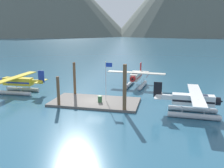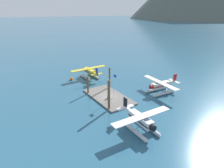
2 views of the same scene
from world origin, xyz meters
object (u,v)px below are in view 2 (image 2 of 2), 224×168
object	(u,v)px
flagpole	(114,83)
fuel_drum	(109,96)
mooring_buoy	(71,79)
seaplane_white_stbd_aft	(141,121)
seaplane_cream_bow_right	(160,86)
seaplane_yellow_port_fwd	(89,72)

from	to	relation	value
flagpole	fuel_drum	size ratio (longest dim) A/B	6.31
fuel_drum	mooring_buoy	size ratio (longest dim) A/B	1.04
mooring_buoy	seaplane_white_stbd_aft	distance (m)	27.50
mooring_buoy	seaplane_cream_bow_right	distance (m)	23.55
flagpole	fuel_drum	world-z (taller)	flagpole
flagpole	fuel_drum	bearing A→B (deg)	-133.79
seaplane_cream_bow_right	seaplane_yellow_port_fwd	bearing A→B (deg)	-154.16
fuel_drum	seaplane_cream_bow_right	size ratio (longest dim) A/B	0.08
fuel_drum	mooring_buoy	bearing A→B (deg)	-171.98
seaplane_white_stbd_aft	seaplane_yellow_port_fwd	distance (m)	26.93
seaplane_white_stbd_aft	seaplane_yellow_port_fwd	world-z (taller)	same
flagpole	mooring_buoy	size ratio (longest dim) A/B	6.58
seaplane_yellow_port_fwd	fuel_drum	bearing A→B (deg)	-11.05
mooring_buoy	seaplane_white_stbd_aft	world-z (taller)	seaplane_white_stbd_aft
seaplane_cream_bow_right	seaplane_yellow_port_fwd	distance (m)	20.13
flagpole	mooring_buoy	world-z (taller)	flagpole
mooring_buoy	seaplane_cream_bow_right	size ratio (longest dim) A/B	0.08
seaplane_cream_bow_right	flagpole	bearing A→B (deg)	-104.35
mooring_buoy	seaplane_cream_bow_right	world-z (taller)	seaplane_cream_bow_right
seaplane_white_stbd_aft	mooring_buoy	bearing A→B (deg)	-178.99
seaplane_white_stbd_aft	fuel_drum	bearing A→B (deg)	171.92
flagpole	seaplane_yellow_port_fwd	distance (m)	15.64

